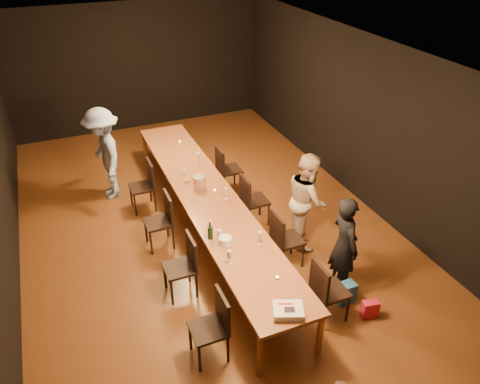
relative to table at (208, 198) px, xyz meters
name	(u,v)px	position (x,y,z in m)	size (l,w,h in m)	color
ground	(209,233)	(0.00, 0.00, -0.70)	(10.00, 10.00, 0.00)	#4A2512
room_shell	(205,120)	(0.00, 0.00, 1.38)	(6.04, 10.04, 3.02)	black
table	(208,198)	(0.00, 0.00, 0.00)	(0.90, 6.00, 0.75)	brown
chair_right_0	(330,290)	(0.85, -2.40, -0.24)	(0.42, 0.42, 0.93)	black
chair_right_1	(288,239)	(0.85, -1.20, -0.24)	(0.42, 0.42, 0.93)	black
chair_right_2	(255,200)	(0.85, 0.00, -0.24)	(0.42, 0.42, 0.93)	black
chair_right_3	(229,169)	(0.85, 1.20, -0.24)	(0.42, 0.42, 0.93)	black
chair_left_0	(208,329)	(-0.85, -2.40, -0.24)	(0.42, 0.42, 0.93)	black
chair_left_1	(180,267)	(-0.85, -1.20, -0.24)	(0.42, 0.42, 0.93)	black
chair_left_2	(158,222)	(-0.85, 0.00, -0.24)	(0.42, 0.42, 0.93)	black
chair_left_3	(142,186)	(-0.85, 1.20, -0.24)	(0.42, 0.42, 0.93)	black
woman_birthday	(344,245)	(1.32, -1.96, 0.05)	(0.55, 0.36, 1.51)	black
woman_tan	(307,199)	(1.40, -0.78, 0.09)	(0.77, 0.60, 1.59)	beige
man_blue	(105,154)	(-1.33, 1.91, 0.18)	(1.14, 0.65, 1.76)	#85A1CE
gift_bag_red	(370,309)	(1.36, -2.63, -0.57)	(0.22, 0.12, 0.26)	#BC1C39
gift_bag_blue	(346,293)	(1.22, -2.27, -0.54)	(0.26, 0.17, 0.32)	#2868AF
birthday_cake	(288,311)	(0.00, -2.79, 0.09)	(0.43, 0.39, 0.08)	white
plate_stack	(225,241)	(-0.19, -1.29, 0.10)	(0.19, 0.19, 0.11)	white
champagne_bottle	(210,229)	(-0.34, -1.09, 0.20)	(0.07, 0.07, 0.31)	black
ice_bucket	(199,182)	(-0.05, 0.29, 0.16)	(0.20, 0.20, 0.22)	silver
wineglass_0	(229,257)	(-0.30, -1.70, 0.15)	(0.06, 0.06, 0.21)	beige
wineglass_1	(260,238)	(0.25, -1.48, 0.15)	(0.06, 0.06, 0.21)	beige
wineglass_2	(219,236)	(-0.26, -1.22, 0.15)	(0.06, 0.06, 0.21)	silver
wineglass_3	(226,193)	(0.24, -0.20, 0.15)	(0.06, 0.06, 0.21)	beige
wineglass_4	(186,175)	(-0.18, 0.63, 0.15)	(0.06, 0.06, 0.21)	silver
wineglass_5	(198,158)	(0.22, 1.14, 0.15)	(0.06, 0.06, 0.21)	silver
tealight_near	(277,278)	(0.15, -2.22, 0.06)	(0.05, 0.05, 0.03)	#B2B7B2
tealight_mid	(215,191)	(0.15, 0.07, 0.06)	(0.05, 0.05, 0.03)	#B2B7B2
tealight_far	(180,142)	(0.15, 2.11, 0.06)	(0.05, 0.05, 0.03)	#B2B7B2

